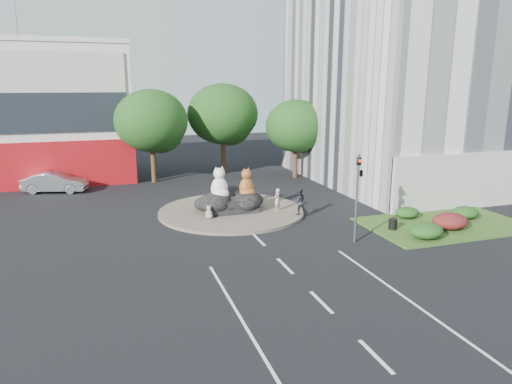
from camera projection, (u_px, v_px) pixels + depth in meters
ground at (285, 266)px, 22.29m from camera, size 120.00×120.00×0.00m
roundabout_island at (231, 211)px, 31.51m from camera, size 10.00×10.00×0.20m
rock_plinth at (231, 204)px, 31.39m from camera, size 3.20×2.60×0.90m
grass_verge at (444, 224)px, 28.70m from camera, size 10.00×6.00×0.12m
tree_left at (152, 124)px, 40.28m from camera, size 6.46×6.46×8.27m
tree_mid at (223, 117)px, 44.18m from camera, size 6.84×6.84×8.76m
tree_right at (296, 128)px, 42.52m from camera, size 5.70×5.70×7.30m
hedge_near_green at (426, 231)px, 25.82m from camera, size 2.00×1.60×0.90m
hedge_red at (450, 221)px, 27.49m from camera, size 2.20×1.76×0.99m
hedge_mid_green at (465, 213)px, 29.66m from camera, size 1.80×1.44×0.81m
hedge_back_green at (407, 213)px, 29.81m from camera, size 1.60×1.28×0.72m
traffic_light at (359, 179)px, 24.85m from camera, size 0.44×1.24×5.00m
street_lamp at (411, 143)px, 32.53m from camera, size 2.34×0.22×8.06m
cat_white at (219, 183)px, 30.55m from camera, size 1.51×1.36×2.25m
cat_tabby at (246, 182)px, 31.12m from camera, size 1.58×1.50×2.05m
kitten_calico at (209, 212)px, 29.42m from camera, size 0.64×0.59×0.88m
kitten_white at (254, 205)px, 31.10m from camera, size 0.66×0.67×0.85m
pedestrian_pink at (277, 200)px, 31.19m from camera, size 0.67×0.64×1.54m
pedestrian_dark at (299, 202)px, 30.20m from camera, size 0.94×0.77×1.77m
parked_car at (55, 182)px, 37.32m from camera, size 5.32×3.00×1.66m
litter_bin at (393, 224)px, 27.50m from camera, size 0.64×0.64×0.65m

